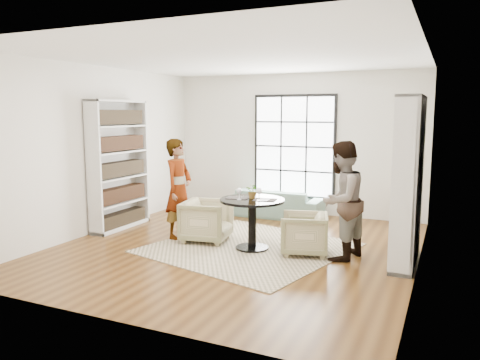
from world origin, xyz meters
The scene contains 16 objects.
ground centered at (0.00, 0.00, 0.00)m, with size 6.00×6.00×0.00m, color brown.
room_shell centered at (0.00, 0.54, 1.26)m, with size 6.00×6.01×6.00m.
rug centered at (0.21, 0.04, 0.01)m, with size 2.78×2.78×0.01m, color #C0AC90.
pedestal_table centered at (0.27, 0.01, 0.59)m, with size 1.03×1.03×0.82m.
sofa centered at (-0.23, 2.45, 0.29)m, with size 1.97×0.77×0.58m, color gray.
armchair_left centered at (-0.61, 0.13, 0.35)m, with size 0.75×0.78×0.71m, color tan.
armchair_right centered at (1.10, 0.10, 0.32)m, with size 0.69×0.71×0.64m, color tan.
person_left centered at (-1.16, 0.13, 0.86)m, with size 0.63×0.41×1.73m, color gray.
person_right centered at (1.65, 0.10, 0.88)m, with size 0.86×0.67×1.76m, color gray.
placemat_left centered at (0.03, -0.01, 0.82)m, with size 0.34×0.26×0.01m, color black.
placemat_right centered at (0.49, 0.01, 0.82)m, with size 0.34×0.26×0.01m, color black.
cutlery_left centered at (0.03, -0.01, 0.83)m, with size 0.14×0.22×0.01m, color silver, non-canonical shape.
cutlery_right centered at (0.49, 0.01, 0.83)m, with size 0.14×0.22×0.01m, color silver, non-canonical shape.
wine_glass_left centered at (0.11, -0.13, 0.95)m, with size 0.09×0.09×0.19m.
wine_glass_right centered at (0.43, -0.09, 0.97)m, with size 0.09×0.09×0.21m.
flower_centerpiece centered at (0.27, 0.05, 0.93)m, with size 0.21×0.18×0.23m, color gray.
Camera 1 is at (3.09, -6.68, 2.15)m, focal length 35.00 mm.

